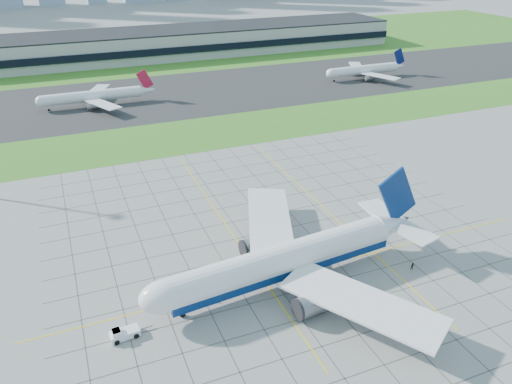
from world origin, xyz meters
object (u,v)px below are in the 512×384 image
(crew_near, at_px, (208,297))
(crew_far, at_px, (413,266))
(airliner, at_px, (285,260))
(distant_jet_1, at_px, (94,96))
(pushback_tug, at_px, (123,333))
(distant_jet_2, at_px, (364,70))

(crew_near, xyz_separation_m, crew_far, (45.61, -7.07, 0.05))
(airliner, bearing_deg, distant_jet_1, 93.65)
(pushback_tug, bearing_deg, airliner, 0.47)
(airliner, height_order, distant_jet_1, airliner)
(crew_far, relative_size, distant_jet_2, 0.04)
(pushback_tug, height_order, crew_near, pushback_tug)
(distant_jet_2, bearing_deg, pushback_tug, -135.50)
(airliner, xyz_separation_m, crew_near, (-17.05, 0.36, -4.89))
(pushback_tug, distance_m, crew_far, 63.46)
(pushback_tug, relative_size, crew_far, 4.31)
(pushback_tug, distance_m, distant_jet_1, 149.35)
(airliner, bearing_deg, crew_near, 173.24)
(airliner, relative_size, pushback_tug, 8.38)
(airliner, relative_size, crew_near, 38.15)
(crew_near, height_order, crew_far, crew_far)
(airliner, distance_m, pushback_tug, 35.34)
(crew_near, bearing_deg, distant_jet_2, 9.46)
(pushback_tug, height_order, distant_jet_1, distant_jet_1)
(pushback_tug, xyz_separation_m, crew_near, (17.77, 4.03, -0.10))
(distant_jet_1, bearing_deg, distant_jet_2, -1.93)
(airliner, relative_size, distant_jet_2, 1.51)
(crew_far, xyz_separation_m, distant_jet_1, (-52.12, 151.91, 3.55))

